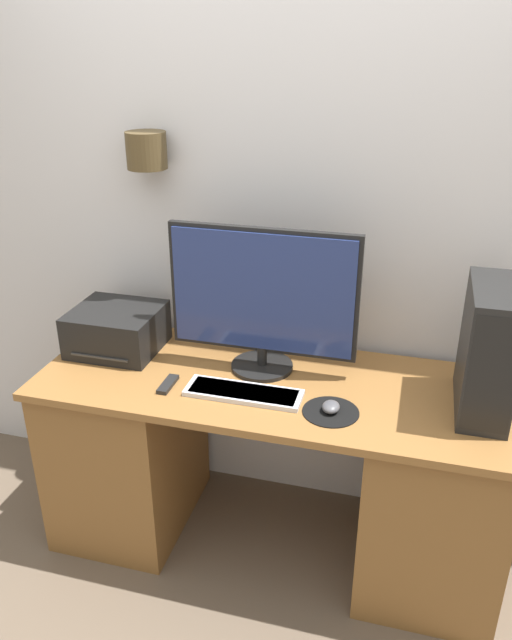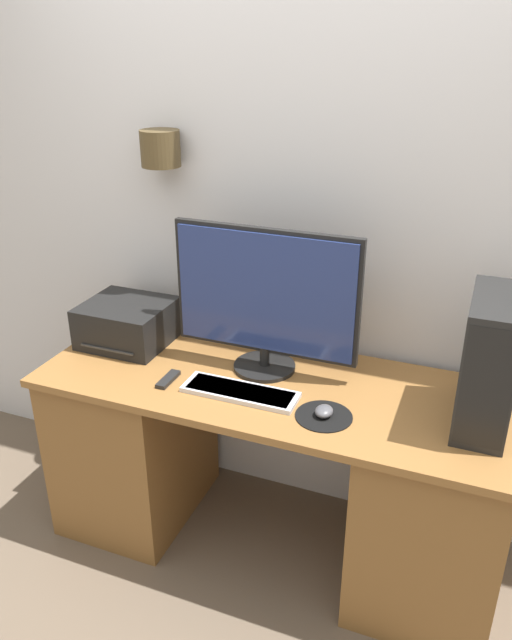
# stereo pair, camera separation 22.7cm
# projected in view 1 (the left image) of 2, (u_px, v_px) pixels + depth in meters

# --- Properties ---
(ground_plane) EXTENTS (12.00, 12.00, 0.00)m
(ground_plane) POSITION_uv_depth(u_px,v_px,m) (249.00, 602.00, 2.40)
(ground_plane) COLOR brown
(wall_back) EXTENTS (6.40, 0.21, 2.70)m
(wall_back) POSITION_uv_depth(u_px,v_px,m) (297.00, 210.00, 2.47)
(wall_back) COLOR silver
(wall_back) RESTS_ON ground_plane
(desk) EXTENTS (1.79, 0.68, 0.79)m
(desk) POSITION_uv_depth(u_px,v_px,m) (271.00, 463.00, 2.52)
(desk) COLOR brown
(desk) RESTS_ON ground_plane
(monitor) EXTENTS (0.72, 0.24, 0.57)m
(monitor) POSITION_uv_depth(u_px,v_px,m) (263.00, 297.00, 2.33)
(monitor) COLOR black
(monitor) RESTS_ON desk
(keyboard) EXTENTS (0.43, 0.14, 0.02)m
(keyboard) POSITION_uv_depth(u_px,v_px,m) (244.00, 393.00, 2.27)
(keyboard) COLOR silver
(keyboard) RESTS_ON desk
(mousepad) EXTENTS (0.20, 0.20, 0.00)m
(mousepad) POSITION_uv_depth(u_px,v_px,m) (331.00, 412.00, 2.17)
(mousepad) COLOR black
(mousepad) RESTS_ON desk
(mouse) EXTENTS (0.06, 0.08, 0.03)m
(mouse) POSITION_uv_depth(u_px,v_px,m) (331.00, 407.00, 2.16)
(mouse) COLOR #4C4C51
(mouse) RESTS_ON mousepad
(computer_tower) EXTENTS (0.17, 0.38, 0.45)m
(computer_tower) POSITION_uv_depth(u_px,v_px,m) (488.00, 350.00, 2.10)
(computer_tower) COLOR black
(computer_tower) RESTS_ON desk
(printer) EXTENTS (0.35, 0.32, 0.18)m
(printer) POSITION_uv_depth(u_px,v_px,m) (117.00, 329.00, 2.57)
(printer) COLOR black
(printer) RESTS_ON desk
(remote_control) EXTENTS (0.04, 0.13, 0.02)m
(remote_control) POSITION_uv_depth(u_px,v_px,m) (168.00, 384.00, 2.33)
(remote_control) COLOR black
(remote_control) RESTS_ON desk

